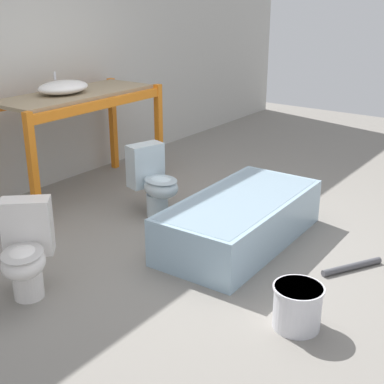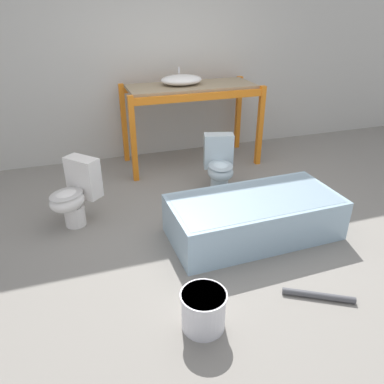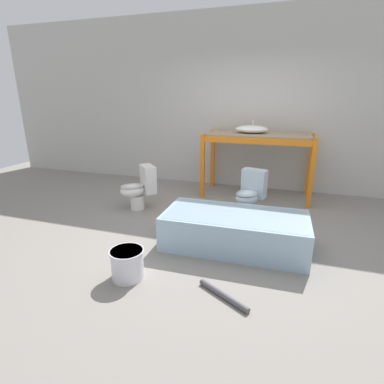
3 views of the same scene
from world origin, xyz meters
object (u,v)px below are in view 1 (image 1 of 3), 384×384
object	(u,v)px
sink_basin	(63,87)
bathtub_main	(241,217)
toilet_far	(154,181)
toilet_near	(26,250)
bucket_white	(297,306)

from	to	relation	value
sink_basin	bathtub_main	size ratio (longest dim) A/B	0.33
bathtub_main	toilet_far	size ratio (longest dim) A/B	2.44
bathtub_main	toilet_far	bearing A→B (deg)	86.43
toilet_near	bucket_white	xyz separation A→B (m)	(0.77, -1.77, -0.19)
sink_basin	toilet_near	distance (m)	2.16
sink_basin	bucket_white	xyz separation A→B (m)	(-0.77, -3.04, -1.02)
sink_basin	toilet_far	xyz separation A→B (m)	(0.15, -1.04, -0.83)
toilet_near	bucket_white	bearing A→B (deg)	-18.90
toilet_far	bucket_white	distance (m)	2.21
sink_basin	bathtub_main	xyz separation A→B (m)	(0.12, -2.06, -0.94)
toilet_near	sink_basin	bearing A→B (deg)	86.79
bathtub_main	bucket_white	bearing A→B (deg)	-133.71
toilet_far	bathtub_main	bearing A→B (deg)	-76.79
toilet_near	bucket_white	size ratio (longest dim) A/B	2.05
bathtub_main	toilet_far	world-z (taller)	toilet_far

